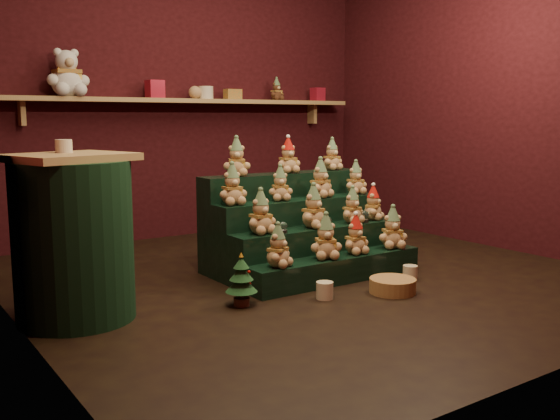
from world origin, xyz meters
TOP-DOWN VIEW (x-y plane):
  - ground at (0.00, 0.00)m, footprint 4.00×4.00m
  - back_wall at (0.00, 2.05)m, footprint 4.00×0.10m
  - right_wall at (2.05, 0.00)m, footprint 0.10×4.00m
  - back_shelf at (0.00, 1.87)m, footprint 3.60×0.26m
  - riser_tier_front at (0.07, -0.22)m, footprint 1.40×0.22m
  - riser_tier_midfront at (0.07, 0.00)m, footprint 1.40×0.22m
  - riser_tier_midback at (0.07, 0.22)m, footprint 1.40×0.22m
  - riser_tier_back at (0.07, 0.44)m, footprint 1.40×0.22m
  - teddy_0 at (-0.44, -0.24)m, footprint 0.26×0.26m
  - teddy_1 at (-0.03, -0.22)m, footprint 0.28×0.27m
  - teddy_2 at (0.24, -0.23)m, footprint 0.20×0.18m
  - teddy_3 at (0.60, -0.23)m, footprint 0.28×0.27m
  - teddy_4 at (-0.42, 0.01)m, footprint 0.23×0.21m
  - teddy_5 at (0.03, -0.00)m, footprint 0.26×0.24m
  - teddy_6 at (0.39, -0.01)m, footprint 0.20×0.19m
  - teddy_7 at (0.62, 0.01)m, footprint 0.25×0.24m
  - teddy_8 at (-0.51, 0.24)m, footprint 0.22×0.21m
  - teddy_9 at (-0.10, 0.24)m, footprint 0.23×0.21m
  - teddy_10 at (0.26, 0.21)m, footprint 0.26×0.25m
  - teddy_11 at (0.62, 0.22)m, footprint 0.21×0.19m
  - teddy_12 at (-0.35, 0.43)m, footprint 0.26×0.25m
  - teddy_13 at (0.11, 0.43)m, footprint 0.21×0.19m
  - teddy_14 at (0.56, 0.45)m, footprint 0.20×0.18m
  - snow_globe_a at (-0.28, -0.06)m, footprint 0.06×0.06m
  - snow_globe_b at (0.11, -0.06)m, footprint 0.06×0.06m
  - snow_globe_c at (0.47, -0.06)m, footprint 0.07×0.07m
  - side_table at (-1.69, -0.01)m, footprint 0.74×0.67m
  - table_ornament at (-1.69, 0.09)m, footprint 0.09×0.09m
  - mini_christmas_tree at (-0.78, -0.33)m, footprint 0.20×0.20m
  - mug_left at (-0.26, -0.51)m, footprint 0.11×0.11m
  - mug_right at (0.53, -0.49)m, footprint 0.10×0.10m
  - wicker_basket at (0.19, -0.65)m, footprint 0.38×0.38m
  - white_bear at (-1.15, 1.84)m, footprint 0.36×0.32m
  - brown_bear at (0.96, 1.84)m, footprint 0.17×0.15m
  - gift_tin_red_a at (-0.37, 1.85)m, footprint 0.14×0.14m
  - gift_tin_cream at (0.15, 1.85)m, footprint 0.14×0.14m
  - gift_tin_red_b at (1.50, 1.85)m, footprint 0.12×0.12m
  - shelf_plush_ball at (0.04, 1.85)m, footprint 0.12×0.12m
  - scarf_gift_box at (0.45, 1.85)m, footprint 0.16×0.10m

SIDE VIEW (x-z plane):
  - ground at x=0.00m, z-range 0.00..0.00m
  - wicker_basket at x=0.19m, z-range 0.00..0.10m
  - mug_right at x=0.53m, z-range 0.00..0.10m
  - mug_left at x=-0.26m, z-range 0.00..0.11m
  - riser_tier_front at x=0.07m, z-range 0.00..0.18m
  - mini_christmas_tree at x=-0.78m, z-range 0.00..0.33m
  - riser_tier_midfront at x=0.07m, z-range 0.00..0.36m
  - riser_tier_midback at x=0.07m, z-range 0.00..0.54m
  - teddy_2 at x=0.24m, z-range 0.18..0.46m
  - teddy_0 at x=-0.44m, z-range 0.18..0.46m
  - teddy_1 at x=-0.03m, z-range 0.18..0.49m
  - teddy_3 at x=0.60m, z-range 0.18..0.49m
  - riser_tier_back at x=0.07m, z-range 0.00..0.72m
  - snow_globe_a at x=-0.28m, z-range 0.36..0.44m
  - snow_globe_b at x=0.11m, z-range 0.36..0.44m
  - snow_globe_c at x=0.47m, z-range 0.36..0.45m
  - side_table at x=-1.69m, z-range -0.01..0.95m
  - teddy_7 at x=0.62m, z-range 0.36..0.62m
  - teddy_6 at x=0.39m, z-range 0.36..0.63m
  - teddy_4 at x=-0.42m, z-range 0.36..0.66m
  - teddy_5 at x=0.03m, z-range 0.36..0.67m
  - teddy_9 at x=-0.10m, z-range 0.54..0.79m
  - teddy_11 at x=0.62m, z-range 0.54..0.80m
  - teddy_8 at x=-0.51m, z-range 0.54..0.83m
  - teddy_10 at x=0.26m, z-range 0.54..0.84m
  - teddy_14 at x=0.56m, z-range 0.72..0.97m
  - teddy_13 at x=0.11m, z-range 0.72..0.99m
  - teddy_12 at x=-0.35m, z-range 0.72..1.00m
  - table_ornament at x=-1.69m, z-range 0.95..1.03m
  - back_shelf at x=0.00m, z-range 1.17..1.41m
  - scarf_gift_box at x=0.45m, z-range 1.32..1.42m
  - gift_tin_cream at x=0.15m, z-range 1.32..1.44m
  - shelf_plush_ball at x=0.04m, z-range 1.32..1.44m
  - gift_tin_red_b at x=1.50m, z-range 1.32..1.46m
  - back_wall at x=0.00m, z-range 0.00..2.80m
  - right_wall at x=2.05m, z-range 0.00..2.80m
  - gift_tin_red_a at x=-0.37m, z-range 1.32..1.48m
  - brown_bear at x=0.96m, z-range 1.32..1.54m
  - white_bear at x=-1.15m, z-range 1.32..1.81m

